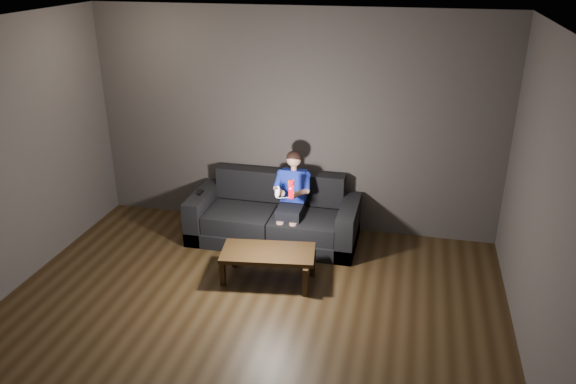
# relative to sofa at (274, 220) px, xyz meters

# --- Properties ---
(floor) EXTENTS (5.00, 5.00, 0.00)m
(floor) POSITION_rel_sofa_xyz_m (0.13, -2.03, -0.25)
(floor) COLOR black
(floor) RESTS_ON ground
(back_wall) EXTENTS (5.00, 0.04, 2.70)m
(back_wall) POSITION_rel_sofa_xyz_m (0.13, 0.47, 1.10)
(back_wall) COLOR #3D3534
(back_wall) RESTS_ON ground
(right_wall) EXTENTS (0.04, 5.00, 2.70)m
(right_wall) POSITION_rel_sofa_xyz_m (2.63, -2.03, 1.10)
(right_wall) COLOR #3D3534
(right_wall) RESTS_ON ground
(ceiling) EXTENTS (5.00, 5.00, 0.02)m
(ceiling) POSITION_rel_sofa_xyz_m (0.13, -2.03, 2.45)
(ceiling) COLOR beige
(ceiling) RESTS_ON back_wall
(sofa) EXTENTS (2.01, 0.87, 0.77)m
(sofa) POSITION_rel_sofa_xyz_m (0.00, 0.00, 0.00)
(sofa) COLOR black
(sofa) RESTS_ON floor
(child) EXTENTS (0.43, 0.53, 1.05)m
(child) POSITION_rel_sofa_xyz_m (0.23, -0.05, 0.41)
(child) COLOR black
(child) RESTS_ON sofa
(wii_remote_red) EXTENTS (0.06, 0.08, 0.21)m
(wii_remote_red) POSITION_rel_sofa_xyz_m (0.31, -0.46, 0.62)
(wii_remote_red) COLOR #E5000A
(wii_remote_red) RESTS_ON child
(nunchuk_white) EXTENTS (0.07, 0.10, 0.15)m
(nunchuk_white) POSITION_rel_sofa_xyz_m (0.16, -0.45, 0.57)
(nunchuk_white) COLOR silver
(nunchuk_white) RESTS_ON child
(wii_remote_black) EXTENTS (0.04, 0.14, 0.03)m
(wii_remote_black) POSITION_rel_sofa_xyz_m (-0.90, -0.07, 0.31)
(wii_remote_black) COLOR black
(wii_remote_black) RESTS_ON sofa
(coffee_table) EXTENTS (1.03, 0.62, 0.35)m
(coffee_table) POSITION_rel_sofa_xyz_m (0.17, -0.94, 0.05)
(coffee_table) COLOR black
(coffee_table) RESTS_ON floor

